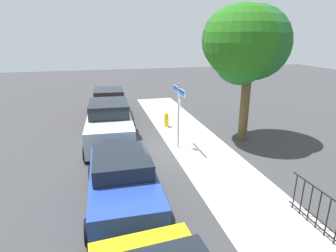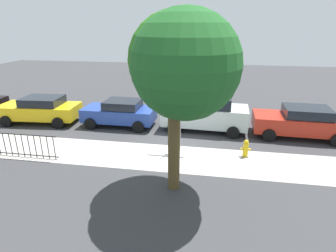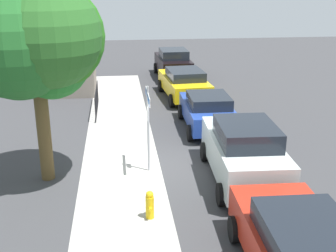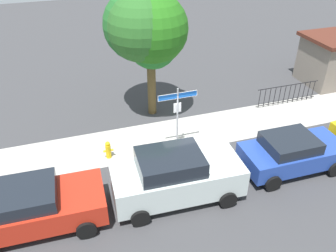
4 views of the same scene
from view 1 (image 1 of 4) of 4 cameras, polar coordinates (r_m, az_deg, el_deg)
name	(u,v)px [view 1 (image 1 of 4)]	position (r m, az deg, el deg)	size (l,w,h in m)	color
ground_plane	(170,150)	(11.90, 0.51, -4.93)	(60.00, 60.00, 0.00)	#38383A
sidewalk_strip	(218,167)	(10.59, 10.20, -8.30)	(24.00, 2.60, 0.00)	#A7A39C
street_sign	(179,102)	(11.57, 2.19, 4.85)	(1.64, 0.07, 2.82)	#9EA0A5
shade_tree	(244,44)	(12.85, 15.32, 15.93)	(3.56, 3.99, 5.97)	brown
car_red	(109,102)	(17.08, -11.98, 4.77)	(4.60, 2.27, 1.58)	#B12515
car_silver	(110,124)	(12.41, -11.85, 0.38)	(4.60, 2.27, 1.91)	#B7C2BF
car_blue	(123,181)	(8.05, -9.21, -11.01)	(4.04, 2.07, 1.49)	#223E94
fire_hydrant	(166,120)	(14.77, -0.31, 1.31)	(0.42, 0.22, 0.78)	yellow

